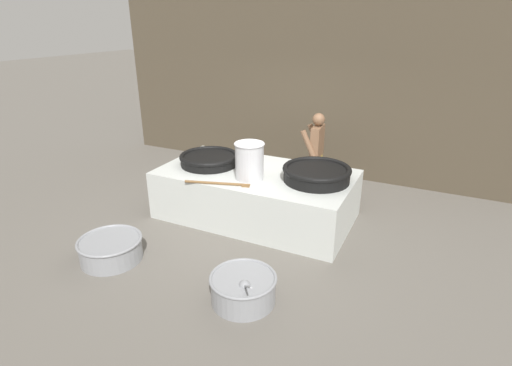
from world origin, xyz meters
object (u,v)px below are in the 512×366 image
at_px(giant_wok_far, 317,173).
at_px(giant_wok_near, 209,159).
at_px(stock_pot, 249,160).
at_px(prep_bowl_meat, 111,248).
at_px(prep_bowl_vegetables, 243,287).
at_px(cook, 316,153).

bearing_deg(giant_wok_far, giant_wok_near, -177.59).
xyz_separation_m(stock_pot, prep_bowl_meat, (-1.30, -1.79, -0.94)).
height_order(giant_wok_near, stock_pot, stock_pot).
bearing_deg(giant_wok_near, giant_wok_far, 2.41).
relative_size(prep_bowl_vegetables, prep_bowl_meat, 1.06).
bearing_deg(giant_wok_near, stock_pot, -17.16).
relative_size(giant_wok_near, prep_bowl_meat, 1.14).
relative_size(giant_wok_far, prep_bowl_vegetables, 1.13).
relative_size(giant_wok_near, stock_pot, 1.73).
bearing_deg(giant_wok_far, prep_bowl_vegetables, -94.93).
bearing_deg(stock_pot, giant_wok_near, 162.84).
distance_m(giant_wok_far, stock_pot, 1.06).
bearing_deg(prep_bowl_meat, giant_wok_near, 79.84).
relative_size(giant_wok_far, stock_pot, 1.82).
xyz_separation_m(giant_wok_near, prep_bowl_vegetables, (1.72, -2.07, -0.73)).
height_order(giant_wok_near, cook, cook).
bearing_deg(stock_pot, prep_bowl_vegetables, -65.85).
bearing_deg(giant_wok_far, prep_bowl_meat, -136.61).
xyz_separation_m(giant_wok_far, prep_bowl_vegetables, (-0.19, -2.15, -0.75)).
height_order(prep_bowl_vegetables, prep_bowl_meat, prep_bowl_vegetables).
xyz_separation_m(giant_wok_near, stock_pot, (0.92, -0.29, 0.20)).
xyz_separation_m(stock_pot, cook, (0.60, 1.54, -0.25)).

